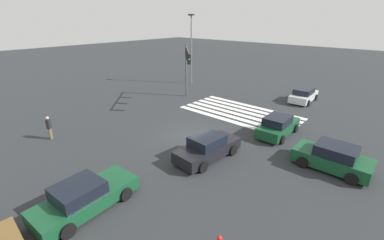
{
  "coord_description": "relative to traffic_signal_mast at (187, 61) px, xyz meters",
  "views": [
    {
      "loc": [
        -11.75,
        13.26,
        8.44
      ],
      "look_at": [
        0.0,
        0.0,
        1.32
      ],
      "focal_mm": 24.0,
      "sensor_mm": 36.0,
      "label": 1
    }
  ],
  "objects": [
    {
      "name": "car_1",
      "position": [
        -9.04,
        -8.6,
        -3.67
      ],
      "size": [
        2.22,
        4.41,
        1.45
      ],
      "rotation": [
        0.0,
        0.0,
        -1.53
      ],
      "color": "silver",
      "rests_on": "ground_plane"
    },
    {
      "name": "car_4",
      "position": [
        -15.1,
        3.76,
        -3.63
      ],
      "size": [
        4.21,
        2.21,
        1.58
      ],
      "rotation": [
        0.0,
        0.0,
        -0.0
      ],
      "color": "#144728",
      "rests_on": "ground_plane"
    },
    {
      "name": "car_2",
      "position": [
        -7.43,
        15.19,
        -3.7
      ],
      "size": [
        2.45,
        4.93,
        1.48
      ],
      "rotation": [
        0.0,
        0.0,
        -1.5
      ],
      "color": "#144728",
      "rests_on": "ground_plane"
    },
    {
      "name": "traffic_signal_mast",
      "position": [
        0.0,
        0.0,
        0.0
      ],
      "size": [
        4.8,
        4.8,
        5.84
      ],
      "rotation": [
        0.0,
        0.0,
        2.36
      ],
      "color": "#47474C",
      "rests_on": "ground_plane"
    },
    {
      "name": "ground_plane",
      "position": [
        -5.89,
        5.89,
        -4.37
      ],
      "size": [
        148.07,
        148.07,
        0.0
      ],
      "primitive_type": "plane",
      "color": "#2B2D30"
    },
    {
      "name": "car_3",
      "position": [
        -8.78,
        7.64,
        -3.65
      ],
      "size": [
        2.3,
        4.75,
        1.56
      ],
      "rotation": [
        0.0,
        0.0,
        -1.64
      ],
      "color": "black",
      "rests_on": "ground_plane"
    },
    {
      "name": "car_0",
      "position": [
        -10.62,
        1.31,
        -3.65
      ],
      "size": [
        2.07,
        4.32,
        1.54
      ],
      "rotation": [
        0.0,
        0.0,
        -1.55
      ],
      "color": "#144728",
      "rests_on": "ground_plane"
    },
    {
      "name": "crosswalk_markings",
      "position": [
        -5.89,
        -1.01,
        -4.36
      ],
      "size": [
        10.85,
        5.35,
        0.01
      ],
      "rotation": [
        0.0,
        0.0,
        1.57
      ],
      "color": "silver",
      "rests_on": "ground_plane"
    },
    {
      "name": "pedestrian",
      "position": [
        1.61,
        13.21,
        -3.35
      ],
      "size": [
        0.41,
        0.41,
        1.79
      ],
      "rotation": [
        0.0,
        0.0,
        -2.37
      ],
      "color": "brown",
      "rests_on": "ground_plane"
    },
    {
      "name": "street_light_pole_a",
      "position": [
        5.28,
        -6.58,
        0.85
      ],
      "size": [
        0.8,
        0.36,
        8.82
      ],
      "color": "slate",
      "rests_on": "ground_plane"
    }
  ]
}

